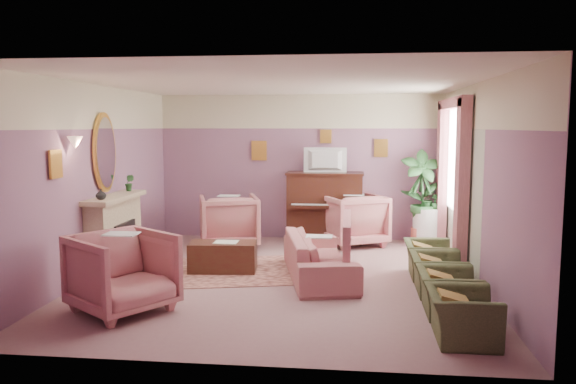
# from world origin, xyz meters

# --- Properties ---
(floor) EXTENTS (5.50, 6.00, 0.01)m
(floor) POSITION_xyz_m (0.00, 0.00, 0.00)
(floor) COLOR gray
(floor) RESTS_ON ground
(ceiling) EXTENTS (5.50, 6.00, 0.01)m
(ceiling) POSITION_xyz_m (0.00, 0.00, 2.80)
(ceiling) COLOR white
(ceiling) RESTS_ON wall_back
(wall_back) EXTENTS (5.50, 0.02, 2.80)m
(wall_back) POSITION_xyz_m (0.00, 3.00, 1.40)
(wall_back) COLOR slate
(wall_back) RESTS_ON floor
(wall_front) EXTENTS (5.50, 0.02, 2.80)m
(wall_front) POSITION_xyz_m (0.00, -3.00, 1.40)
(wall_front) COLOR slate
(wall_front) RESTS_ON floor
(wall_left) EXTENTS (0.02, 6.00, 2.80)m
(wall_left) POSITION_xyz_m (-2.75, 0.00, 1.40)
(wall_left) COLOR slate
(wall_left) RESTS_ON floor
(wall_right) EXTENTS (0.02, 6.00, 2.80)m
(wall_right) POSITION_xyz_m (2.75, 0.00, 1.40)
(wall_right) COLOR slate
(wall_right) RESTS_ON floor
(picture_rail_band) EXTENTS (5.50, 0.01, 0.65)m
(picture_rail_band) POSITION_xyz_m (0.00, 2.99, 2.47)
(picture_rail_band) COLOR beige
(picture_rail_band) RESTS_ON wall_back
(stripe_panel) EXTENTS (0.01, 3.00, 2.15)m
(stripe_panel) POSITION_xyz_m (2.73, 1.30, 1.07)
(stripe_panel) COLOR #B6BDA3
(stripe_panel) RESTS_ON wall_right
(fireplace_surround) EXTENTS (0.30, 1.40, 1.10)m
(fireplace_surround) POSITION_xyz_m (-2.59, 0.20, 0.55)
(fireplace_surround) COLOR tan
(fireplace_surround) RESTS_ON floor
(fireplace_inset) EXTENTS (0.18, 0.72, 0.68)m
(fireplace_inset) POSITION_xyz_m (-2.49, 0.20, 0.40)
(fireplace_inset) COLOR black
(fireplace_inset) RESTS_ON floor
(fire_ember) EXTENTS (0.06, 0.54, 0.10)m
(fire_ember) POSITION_xyz_m (-2.45, 0.20, 0.22)
(fire_ember) COLOR orange
(fire_ember) RESTS_ON floor
(mantel_shelf) EXTENTS (0.40, 1.55, 0.07)m
(mantel_shelf) POSITION_xyz_m (-2.56, 0.20, 1.12)
(mantel_shelf) COLOR tan
(mantel_shelf) RESTS_ON fireplace_surround
(hearth) EXTENTS (0.55, 1.50, 0.02)m
(hearth) POSITION_xyz_m (-2.39, 0.20, 0.01)
(hearth) COLOR tan
(hearth) RESTS_ON floor
(mirror_frame) EXTENTS (0.04, 0.72, 1.20)m
(mirror_frame) POSITION_xyz_m (-2.70, 0.20, 1.80)
(mirror_frame) COLOR gold
(mirror_frame) RESTS_ON wall_left
(mirror_glass) EXTENTS (0.01, 0.60, 1.06)m
(mirror_glass) POSITION_xyz_m (-2.67, 0.20, 1.80)
(mirror_glass) COLOR silver
(mirror_glass) RESTS_ON wall_left
(sconce_shade) EXTENTS (0.20, 0.20, 0.16)m
(sconce_shade) POSITION_xyz_m (-2.62, -0.85, 1.98)
(sconce_shade) COLOR beige
(sconce_shade) RESTS_ON wall_left
(piano) EXTENTS (1.40, 0.60, 1.30)m
(piano) POSITION_xyz_m (0.50, 2.68, 0.65)
(piano) COLOR #391B12
(piano) RESTS_ON floor
(piano_keyshelf) EXTENTS (1.30, 0.12, 0.06)m
(piano_keyshelf) POSITION_xyz_m (0.50, 2.33, 0.72)
(piano_keyshelf) COLOR #391B12
(piano_keyshelf) RESTS_ON piano
(piano_keys) EXTENTS (1.20, 0.08, 0.02)m
(piano_keys) POSITION_xyz_m (0.50, 2.33, 0.76)
(piano_keys) COLOR white
(piano_keys) RESTS_ON piano
(piano_top) EXTENTS (1.45, 0.65, 0.04)m
(piano_top) POSITION_xyz_m (0.50, 2.68, 1.31)
(piano_top) COLOR #391B12
(piano_top) RESTS_ON piano
(television) EXTENTS (0.80, 0.12, 0.48)m
(television) POSITION_xyz_m (0.50, 2.63, 1.60)
(television) COLOR black
(television) RESTS_ON piano
(print_back_left) EXTENTS (0.30, 0.03, 0.38)m
(print_back_left) POSITION_xyz_m (-0.80, 2.96, 1.72)
(print_back_left) COLOR gold
(print_back_left) RESTS_ON wall_back
(print_back_right) EXTENTS (0.26, 0.03, 0.34)m
(print_back_right) POSITION_xyz_m (1.55, 2.96, 1.78)
(print_back_right) COLOR gold
(print_back_right) RESTS_ON wall_back
(print_back_mid) EXTENTS (0.22, 0.03, 0.26)m
(print_back_mid) POSITION_xyz_m (0.50, 2.96, 2.00)
(print_back_mid) COLOR gold
(print_back_mid) RESTS_ON wall_back
(print_left_wall) EXTENTS (0.03, 0.28, 0.36)m
(print_left_wall) POSITION_xyz_m (-2.71, -1.20, 1.72)
(print_left_wall) COLOR gold
(print_left_wall) RESTS_ON wall_left
(window_blind) EXTENTS (0.03, 1.40, 1.80)m
(window_blind) POSITION_xyz_m (2.70, 1.55, 1.70)
(window_blind) COLOR silver
(window_blind) RESTS_ON wall_right
(curtain_left) EXTENTS (0.16, 0.34, 2.60)m
(curtain_left) POSITION_xyz_m (2.62, 0.63, 1.30)
(curtain_left) COLOR #AC5F68
(curtain_left) RESTS_ON floor
(curtain_right) EXTENTS (0.16, 0.34, 2.60)m
(curtain_right) POSITION_xyz_m (2.62, 2.47, 1.30)
(curtain_right) COLOR #AC5F68
(curtain_right) RESTS_ON floor
(pelmet) EXTENTS (0.16, 2.20, 0.16)m
(pelmet) POSITION_xyz_m (2.62, 1.55, 2.56)
(pelmet) COLOR #AC5F68
(pelmet) RESTS_ON wall_right
(mantel_plant) EXTENTS (0.16, 0.16, 0.28)m
(mantel_plant) POSITION_xyz_m (-2.55, 0.75, 1.29)
(mantel_plant) COLOR #265829
(mantel_plant) RESTS_ON mantel_shelf
(mantel_vase) EXTENTS (0.16, 0.16, 0.16)m
(mantel_vase) POSITION_xyz_m (-2.55, -0.30, 1.23)
(mantel_vase) COLOR beige
(mantel_vase) RESTS_ON mantel_shelf
(area_rug) EXTENTS (2.84, 2.31, 0.01)m
(area_rug) POSITION_xyz_m (-0.88, 0.31, 0.01)
(area_rug) COLOR #9E6256
(area_rug) RESTS_ON floor
(coffee_table) EXTENTS (1.04, 0.58, 0.45)m
(coffee_table) POSITION_xyz_m (-0.93, 0.29, 0.23)
(coffee_table) COLOR #422316
(coffee_table) RESTS_ON floor
(table_paper) EXTENTS (0.35, 0.28, 0.01)m
(table_paper) POSITION_xyz_m (-0.88, 0.29, 0.46)
(table_paper) COLOR white
(table_paper) RESTS_ON coffee_table
(sofa) EXTENTS (0.71, 2.13, 0.86)m
(sofa) POSITION_xyz_m (0.54, 0.09, 0.43)
(sofa) COLOR #BF7471
(sofa) RESTS_ON floor
(sofa_throw) EXTENTS (0.11, 1.62, 0.59)m
(sofa_throw) POSITION_xyz_m (0.94, 0.09, 0.60)
(sofa_throw) COLOR #AC5F68
(sofa_throw) RESTS_ON sofa
(floral_armchair_left) EXTENTS (1.01, 1.01, 1.06)m
(floral_armchair_left) POSITION_xyz_m (-1.21, 2.02, 0.53)
(floral_armchair_left) COLOR #BF7471
(floral_armchair_left) RESTS_ON floor
(floral_armchair_right) EXTENTS (1.01, 1.01, 1.06)m
(floral_armchair_right) POSITION_xyz_m (1.04, 2.43, 0.53)
(floral_armchair_right) COLOR #BF7471
(floral_armchair_right) RESTS_ON floor
(floral_armchair_front) EXTENTS (1.01, 1.01, 1.06)m
(floral_armchair_front) POSITION_xyz_m (-1.68, -1.66, 0.53)
(floral_armchair_front) COLOR #BF7471
(floral_armchair_front) RESTS_ON floor
(olive_chair_a) EXTENTS (0.56, 0.80, 0.69)m
(olive_chair_a) POSITION_xyz_m (2.13, -2.14, 0.34)
(olive_chair_a) COLOR #46502D
(olive_chair_a) RESTS_ON floor
(olive_chair_b) EXTENTS (0.56, 0.80, 0.69)m
(olive_chair_b) POSITION_xyz_m (2.13, -1.32, 0.34)
(olive_chair_b) COLOR #46502D
(olive_chair_b) RESTS_ON floor
(olive_chair_c) EXTENTS (0.56, 0.80, 0.69)m
(olive_chair_c) POSITION_xyz_m (2.13, -0.50, 0.34)
(olive_chair_c) COLOR #46502D
(olive_chair_c) RESTS_ON floor
(olive_chair_d) EXTENTS (0.56, 0.80, 0.69)m
(olive_chair_d) POSITION_xyz_m (2.13, 0.32, 0.34)
(olive_chair_d) COLOR #46502D
(olive_chair_d) RESTS_ON floor
(side_table) EXTENTS (0.52, 0.52, 0.70)m
(side_table) POSITION_xyz_m (2.39, 2.51, 0.35)
(side_table) COLOR silver
(side_table) RESTS_ON floor
(side_plant_big) EXTENTS (0.30, 0.30, 0.34)m
(side_plant_big) POSITION_xyz_m (2.39, 2.51, 0.87)
(side_plant_big) COLOR #265829
(side_plant_big) RESTS_ON side_table
(side_plant_small) EXTENTS (0.16, 0.16, 0.28)m
(side_plant_small) POSITION_xyz_m (2.51, 2.41, 0.84)
(side_plant_small) COLOR #265829
(side_plant_small) RESTS_ON side_table
(palm_pot) EXTENTS (0.34, 0.34, 0.34)m
(palm_pot) POSITION_xyz_m (2.27, 2.50, 0.17)
(palm_pot) COLOR #AC5043
(palm_pot) RESTS_ON floor
(palm_plant) EXTENTS (0.76, 0.76, 1.44)m
(palm_plant) POSITION_xyz_m (2.27, 2.50, 1.06)
(palm_plant) COLOR #265829
(palm_plant) RESTS_ON palm_pot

